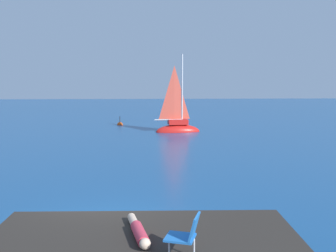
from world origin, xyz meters
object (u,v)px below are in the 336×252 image
object	(u,v)px
person_sunbather	(139,232)
beach_chair	(186,233)
sailboat_near	(178,127)
marker_buoy	(120,125)

from	to	relation	value
person_sunbather	beach_chair	distance (m)	1.34
sailboat_near	marker_buoy	xyz separation A→B (m)	(-5.15, 5.43, -0.37)
sailboat_near	marker_buoy	world-z (taller)	sailboat_near
person_sunbather	beach_chair	xyz separation A→B (m)	(0.89, -0.94, 0.33)
person_sunbather	beach_chair	world-z (taller)	beach_chair
sailboat_near	person_sunbather	xyz separation A→B (m)	(-2.73, -24.28, 0.79)
marker_buoy	sailboat_near	bearing A→B (deg)	-46.52
beach_chair	sailboat_near	bearing A→B (deg)	-76.00
sailboat_near	marker_buoy	distance (m)	7.49
person_sunbather	marker_buoy	world-z (taller)	person_sunbather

